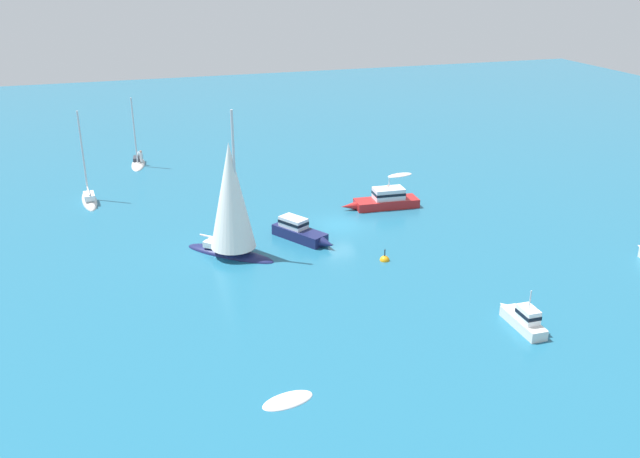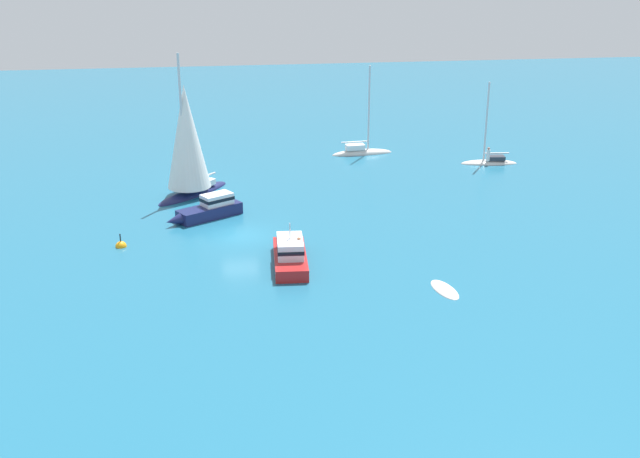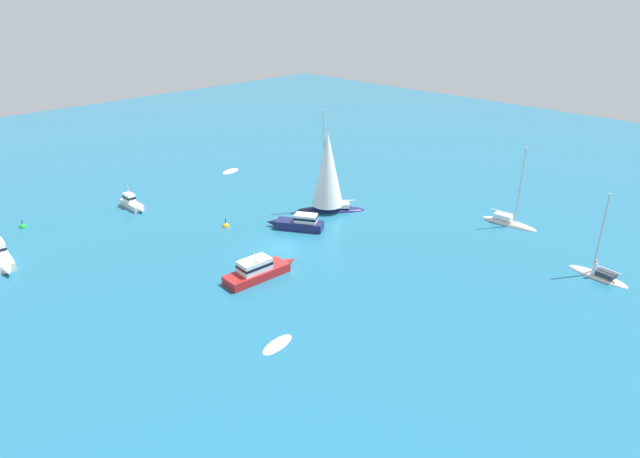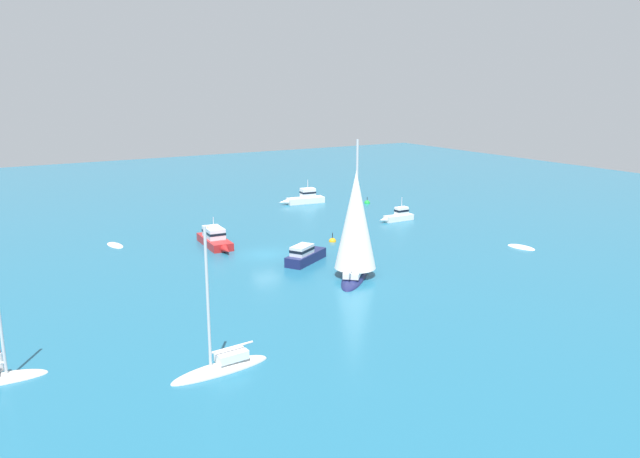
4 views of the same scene
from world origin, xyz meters
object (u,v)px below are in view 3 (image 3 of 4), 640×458
(cabin_cruiser_1, at_px, (132,203))
(mooring_buoy, at_px, (226,226))
(sloop, at_px, (328,174))
(tender, at_px, (277,345))
(rib, at_px, (230,171))
(ketch, at_px, (508,223))
(launch, at_px, (0,256))
(motor_cruiser, at_px, (258,270))
(sloop_1, at_px, (598,275))
(channel_buoy, at_px, (23,227))
(cabin_cruiser, at_px, (299,223))

(cabin_cruiser_1, relative_size, mooring_buoy, 3.56)
(sloop, xyz_separation_m, mooring_buoy, (-4.46, -10.64, -4.21))
(sloop, bearing_deg, tender, 78.71)
(tender, xyz_separation_m, rib, (-33.75, 21.16, 0.00))
(ketch, xyz_separation_m, launch, (-28.16, -40.30, 0.53))
(ketch, distance_m, rib, 36.40)
(motor_cruiser, bearing_deg, sloop_1, -41.36)
(tender, bearing_deg, sloop, -153.31)
(channel_buoy, bearing_deg, ketch, 45.59)
(tender, distance_m, cabin_cruiser, 19.83)
(sloop, bearing_deg, launch, 20.71)
(sloop, height_order, launch, sloop)
(sloop_1, xyz_separation_m, cabin_cruiser_1, (-43.13, -20.33, 0.40))
(rib, height_order, cabin_cruiser_1, cabin_cruiser_1)
(cabin_cruiser_1, bearing_deg, cabin_cruiser, 28.37)
(launch, xyz_separation_m, cabin_cruiser_1, (-4.06, 14.85, -0.12))
(sloop, bearing_deg, cabin_cruiser, 56.50)
(launch, distance_m, cabin_cruiser_1, 15.40)
(rib, xyz_separation_m, cabin_cruiser_1, (2.86, -15.72, 0.59))
(rib, xyz_separation_m, mooring_buoy, (14.53, -11.43, 0.01))
(tender, xyz_separation_m, sloop, (-14.75, 20.36, 4.22))
(ketch, bearing_deg, sloop_1, -29.88)
(cabin_cruiser, xyz_separation_m, cabin_cruiser_1, (-17.53, -9.20, -0.08))
(motor_cruiser, bearing_deg, tender, -117.92)
(ketch, relative_size, sloop_1, 1.13)
(sloop, bearing_deg, motor_cruiser, 65.43)
(cabin_cruiser, distance_m, mooring_buoy, 7.68)
(ketch, distance_m, channel_buoy, 50.44)
(tender, distance_m, launch, 28.44)
(rib, bearing_deg, ketch, 93.88)
(sloop, xyz_separation_m, ketch, (16.08, 10.52, -4.03))
(launch, bearing_deg, ketch, 61.51)
(rib, relative_size, channel_buoy, 2.49)
(launch, relative_size, cabin_cruiser_1, 1.40)
(ketch, bearing_deg, mooring_buoy, -138.94)
(motor_cruiser, distance_m, cabin_cruiser, 10.65)
(tender, distance_m, mooring_buoy, 21.53)
(tender, height_order, cabin_cruiser, cabin_cruiser)
(tender, height_order, channel_buoy, channel_buoy)
(rib, distance_m, launch, 31.35)
(cabin_cruiser, distance_m, channel_buoy, 28.58)
(motor_cruiser, distance_m, cabin_cruiser_1, 22.46)
(cabin_cruiser_1, bearing_deg, sloop, 43.44)
(cabin_cruiser, height_order, channel_buoy, cabin_cruiser)
(channel_buoy, bearing_deg, launch, -30.87)
(tender, bearing_deg, motor_cruiser, -130.93)
(cabin_cruiser, height_order, cabin_cruiser_1, cabin_cruiser_1)
(motor_cruiser, relative_size, ketch, 0.81)
(mooring_buoy, bearing_deg, ketch, 45.84)
(motor_cruiser, distance_m, rib, 29.94)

